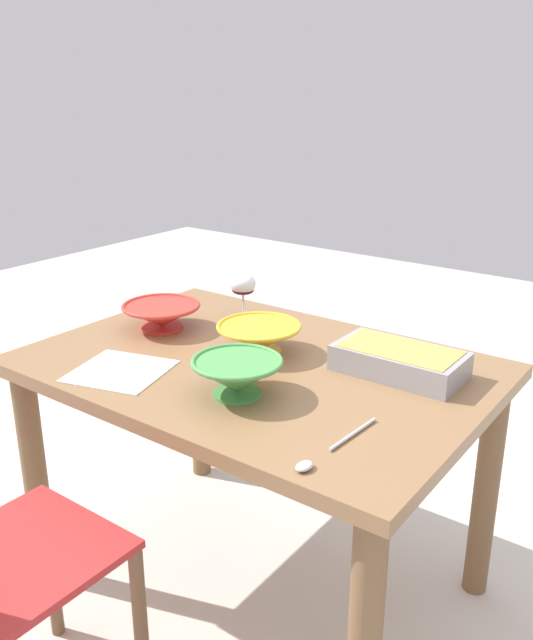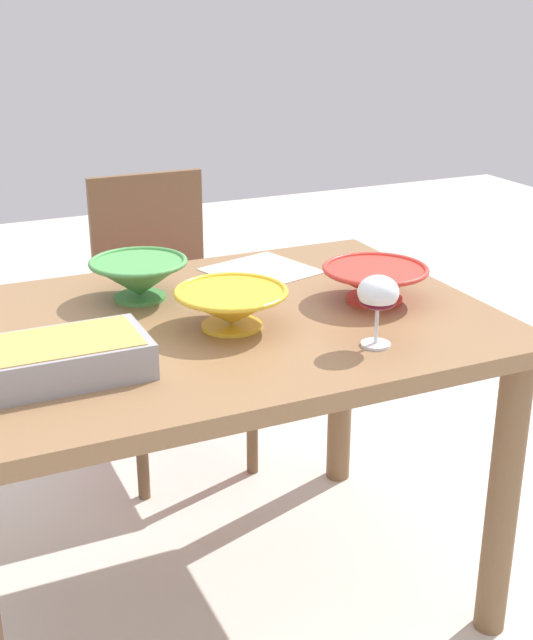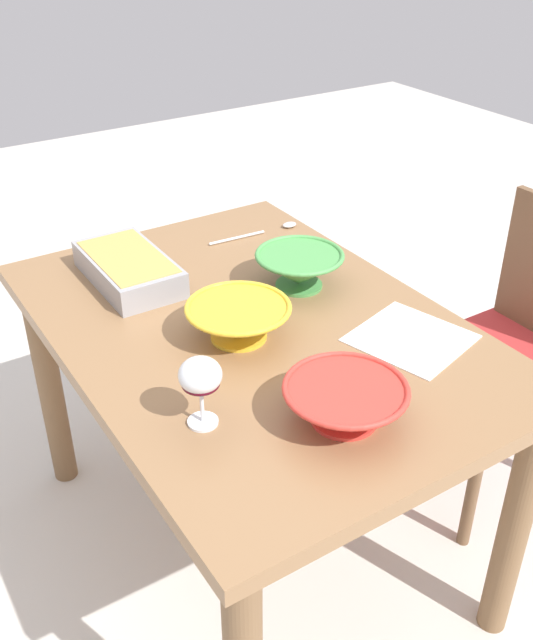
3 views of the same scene
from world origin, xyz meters
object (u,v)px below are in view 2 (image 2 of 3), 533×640
Objects in this scene: small_bowl at (139,277)px; casserole_dish at (57,357)px; dining_table at (207,368)px; mixing_bowl at (375,281)px; napkin at (261,271)px; serving_bowl at (231,306)px; chair at (163,306)px; wine_glass at (378,296)px.

casserole_dish is at bearing 53.54° from small_bowl.
dining_table is 0.44m from mixing_bowl.
napkin is (-0.34, -0.07, -0.05)m from small_bowl.
serving_bowl is (-0.04, 0.06, 0.16)m from dining_table.
small_bowl reaches higher than napkin.
chair reaches higher than mixing_bowl.
mixing_bowl is 1.08× the size of small_bowl.
napkin is (-0.25, -0.27, 0.12)m from dining_table.
wine_glass reaches higher than serving_bowl.
small_bowl is 0.96× the size of napkin.
chair is 0.72m from small_bowl.
mixing_bowl reaches higher than dining_table.
serving_bowl reaches higher than dining_table.
wine_glass is 0.63m from casserole_dish.
chair is at bearing -100.78° from dining_table.
casserole_dish is 1.37× the size of mixing_bowl.
wine_glass reaches higher than dining_table.
dining_table is 5.09× the size of mixing_bowl.
dining_table is at bearing 114.64° from small_bowl.
dining_table is 3.73× the size of casserole_dish.
mixing_bowl is 0.35m from napkin.
serving_bowl is at bearing 121.08° from dining_table.
dining_table is 5.25× the size of napkin.
chair is 1.14m from wine_glass.
casserole_dish is 0.40m from serving_bowl.
dining_table is 0.18m from serving_bowl.
casserole_dish is at bearing 14.49° from serving_bowl.
wine_glass is at bearing 59.35° from mixing_bowl.
wine_glass reaches higher than mixing_bowl.
chair is 3.62× the size of serving_bowl.
chair is 3.70× the size of napkin.
mixing_bowl is (-0.40, 0.04, 0.16)m from dining_table.
serving_bowl is at bearing -165.51° from casserole_dish.
mixing_bowl is (-0.14, -0.24, -0.06)m from wine_glass.
chair is at bearing -84.08° from wine_glass.
small_bowl is (0.35, -0.47, -0.05)m from wine_glass.
wine_glass is at bearing 133.60° from dining_table.
dining_table is 8.40× the size of wine_glass.
wine_glass is at bearing 95.92° from chair.
wine_glass is at bearing 136.43° from serving_bowl.
casserole_dish is 0.44m from small_bowl.
chair is 1.12m from casserole_dish.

